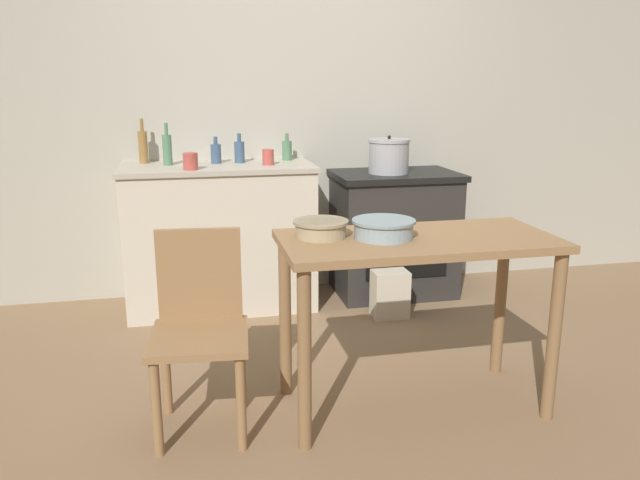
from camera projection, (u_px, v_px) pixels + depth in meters
The scene contains 17 objects.
ground_plane at pixel (341, 383), 3.08m from camera, with size 14.00×14.00×0.00m, color #896B4C.
wall_back at pixel (286, 108), 4.27m from camera, with size 8.00×0.07×2.55m.
counter_cabinet at pixel (220, 236), 4.06m from camera, with size 1.22×0.61×0.94m.
stove at pixel (394, 233), 4.33m from camera, with size 0.84×0.59×0.85m.
work_table at pixel (417, 267), 2.72m from camera, with size 1.19×0.57×0.80m.
chair at pixel (200, 324), 2.63m from camera, with size 0.44×0.44×0.84m.
flour_sack at pixel (390, 294), 3.92m from camera, with size 0.22×0.16×0.30m, color beige.
stock_pot at pixel (389, 156), 4.15m from camera, with size 0.28×0.28×0.25m.
mixing_bowl_large at pixel (321, 227), 2.68m from camera, with size 0.24×0.24×0.07m.
mixing_bowl_small at pixel (384, 228), 2.66m from camera, with size 0.27×0.27×0.08m.
bottle_far_left at pixel (167, 149), 3.90m from camera, with size 0.06×0.06×0.26m.
bottle_left at pixel (239, 151), 4.03m from camera, with size 0.07×0.07×0.19m.
bottle_mid_left at pixel (143, 146), 3.99m from camera, with size 0.06×0.06×0.28m.
bottle_center_left at pixel (287, 150), 4.15m from camera, with size 0.06×0.06×0.18m.
bottle_center at pixel (216, 153), 4.00m from camera, with size 0.07×0.07×0.17m.
cup_center_right at pixel (190, 161), 3.70m from camera, with size 0.09×0.09×0.10m, color #B74C42.
cup_mid_right at pixel (268, 157), 3.93m from camera, with size 0.07×0.07×0.10m, color #B74C42.
Camera 1 is at (-0.71, -2.72, 1.45)m, focal length 35.00 mm.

